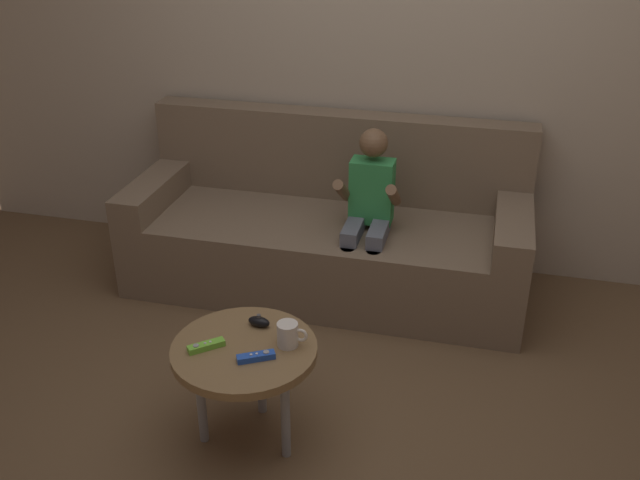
{
  "coord_description": "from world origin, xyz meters",
  "views": [
    {
      "loc": [
        0.56,
        -2.11,
        2.03
      ],
      "look_at": [
        -0.12,
        0.62,
        0.59
      ],
      "focal_mm": 40.23,
      "sensor_mm": 36.0,
      "label": 1
    }
  ],
  "objects_px": {
    "person_seated_on_couch": "(368,211)",
    "coffee_mug": "(288,334)",
    "nunchuk_black": "(259,322)",
    "game_remote_lime_far_corner": "(206,346)",
    "game_remote_blue_near_edge": "(256,357)",
    "coffee_table": "(245,356)",
    "couch": "(328,232)"
  },
  "relations": [
    {
      "from": "couch",
      "to": "game_remote_lime_far_corner",
      "type": "distance_m",
      "value": 1.37
    },
    {
      "from": "couch",
      "to": "nunchuk_black",
      "type": "relative_size",
      "value": 21.98
    },
    {
      "from": "person_seated_on_couch",
      "to": "nunchuk_black",
      "type": "xyz_separation_m",
      "value": [
        -0.25,
        -0.98,
        -0.07
      ]
    },
    {
      "from": "couch",
      "to": "coffee_mug",
      "type": "bearing_deg",
      "value": -83.38
    },
    {
      "from": "person_seated_on_couch",
      "to": "game_remote_lime_far_corner",
      "type": "distance_m",
      "value": 1.24
    },
    {
      "from": "coffee_table",
      "to": "coffee_mug",
      "type": "height_order",
      "value": "coffee_mug"
    },
    {
      "from": "nunchuk_black",
      "to": "game_remote_lime_far_corner",
      "type": "bearing_deg",
      "value": -127.14
    },
    {
      "from": "person_seated_on_couch",
      "to": "nunchuk_black",
      "type": "height_order",
      "value": "person_seated_on_couch"
    },
    {
      "from": "coffee_table",
      "to": "game_remote_blue_near_edge",
      "type": "xyz_separation_m",
      "value": [
        0.07,
        -0.07,
        0.06
      ]
    },
    {
      "from": "coffee_table",
      "to": "nunchuk_black",
      "type": "height_order",
      "value": "nunchuk_black"
    },
    {
      "from": "game_remote_blue_near_edge",
      "to": "nunchuk_black",
      "type": "bearing_deg",
      "value": 105.52
    },
    {
      "from": "game_remote_lime_far_corner",
      "to": "coffee_mug",
      "type": "relative_size",
      "value": 1.1
    },
    {
      "from": "person_seated_on_couch",
      "to": "game_remote_blue_near_edge",
      "type": "relative_size",
      "value": 6.67
    },
    {
      "from": "coffee_table",
      "to": "game_remote_lime_far_corner",
      "type": "distance_m",
      "value": 0.15
    },
    {
      "from": "person_seated_on_couch",
      "to": "game_remote_blue_near_edge",
      "type": "height_order",
      "value": "person_seated_on_couch"
    },
    {
      "from": "person_seated_on_couch",
      "to": "nunchuk_black",
      "type": "relative_size",
      "value": 9.8
    },
    {
      "from": "person_seated_on_couch",
      "to": "coffee_mug",
      "type": "height_order",
      "value": "person_seated_on_couch"
    },
    {
      "from": "game_remote_lime_far_corner",
      "to": "coffee_mug",
      "type": "bearing_deg",
      "value": 18.27
    },
    {
      "from": "coffee_table",
      "to": "coffee_mug",
      "type": "bearing_deg",
      "value": 16.38
    },
    {
      "from": "person_seated_on_couch",
      "to": "nunchuk_black",
      "type": "bearing_deg",
      "value": -104.25
    },
    {
      "from": "coffee_table",
      "to": "coffee_mug",
      "type": "distance_m",
      "value": 0.19
    },
    {
      "from": "game_remote_blue_near_edge",
      "to": "game_remote_lime_far_corner",
      "type": "distance_m",
      "value": 0.2
    },
    {
      "from": "coffee_table",
      "to": "game_remote_lime_far_corner",
      "type": "bearing_deg",
      "value": -159.51
    },
    {
      "from": "nunchuk_black",
      "to": "coffee_table",
      "type": "bearing_deg",
      "value": -94.91
    },
    {
      "from": "person_seated_on_couch",
      "to": "game_remote_blue_near_edge",
      "type": "xyz_separation_m",
      "value": [
        -0.19,
        -1.19,
        -0.07
      ]
    },
    {
      "from": "couch",
      "to": "coffee_mug",
      "type": "relative_size",
      "value": 17.69
    },
    {
      "from": "nunchuk_black",
      "to": "coffee_mug",
      "type": "xyz_separation_m",
      "value": [
        0.15,
        -0.09,
        0.03
      ]
    },
    {
      "from": "nunchuk_black",
      "to": "person_seated_on_couch",
      "type": "bearing_deg",
      "value": 75.75
    },
    {
      "from": "couch",
      "to": "coffee_table",
      "type": "relative_size",
      "value": 3.78
    },
    {
      "from": "person_seated_on_couch",
      "to": "coffee_mug",
      "type": "bearing_deg",
      "value": -95.39
    },
    {
      "from": "person_seated_on_couch",
      "to": "coffee_mug",
      "type": "relative_size",
      "value": 7.89
    },
    {
      "from": "couch",
      "to": "game_remote_lime_far_corner",
      "type": "relative_size",
      "value": 16.15
    }
  ]
}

